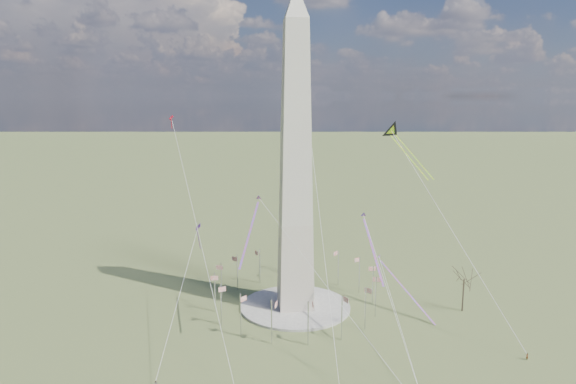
{
  "coord_description": "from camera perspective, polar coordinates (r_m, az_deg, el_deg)",
  "views": [
    {
      "loc": [
        -21.7,
        -156.99,
        68.29
      ],
      "look_at": [
        -2.41,
        0.0,
        38.7
      ],
      "focal_mm": 32.0,
      "sensor_mm": 36.0,
      "label": 1
    }
  ],
  "objects": [
    {
      "name": "kite_small_red",
      "position": [
        188.54,
        -12.84,
        7.93
      ],
      "size": [
        1.79,
        1.6,
        4.9
      ],
      "rotation": [
        0.0,
        0.0,
        3.14
      ],
      "color": "red",
      "rests_on": "ground"
    },
    {
      "name": "tree_near",
      "position": [
        175.18,
        19.0,
        -8.92
      ],
      "size": [
        9.22,
        9.22,
        16.13
      ],
      "color": "#403026",
      "rests_on": "ground"
    },
    {
      "name": "person_west",
      "position": [
        134.09,
        -14.5,
        -19.97
      ],
      "size": [
        0.82,
        0.64,
        1.69
      ],
      "primitive_type": "imported",
      "rotation": [
        0.0,
        0.0,
        3.14
      ],
      "color": "gray",
      "rests_on": "ground"
    },
    {
      "name": "kite_small_white",
      "position": [
        197.74,
        1.52,
        14.41
      ],
      "size": [
        1.22,
        1.96,
        4.45
      ],
      "rotation": [
        0.0,
        0.0,
        2.72
      ],
      "color": "white",
      "rests_on": "ground"
    },
    {
      "name": "plaza",
      "position": [
        172.41,
        0.81,
        -12.59
      ],
      "size": [
        36.0,
        36.0,
        0.8
      ],
      "primitive_type": "cylinder",
      "color": "#B6B3A6",
      "rests_on": "ground"
    },
    {
      "name": "ground",
      "position": [
        172.57,
        0.81,
        -12.72
      ],
      "size": [
        2000.0,
        2000.0,
        0.0
      ],
      "primitive_type": "plane",
      "color": "#526331",
      "rests_on": "ground"
    },
    {
      "name": "kite_streamer_left",
      "position": [
        153.41,
        9.07,
        -5.09
      ],
      "size": [
        2.13,
        22.84,
        15.7
      ],
      "rotation": [
        0.0,
        0.0,
        3.14
      ],
      "color": "red",
      "rests_on": "ground"
    },
    {
      "name": "kite_diamond_purple",
      "position": [
        170.19,
        -9.94,
        -4.17
      ],
      "size": [
        1.67,
        2.92,
        9.04
      ],
      "rotation": [
        0.0,
        0.0,
        2.86
      ],
      "color": "#4A1A76",
      "rests_on": "ground"
    },
    {
      "name": "flagpole_ring",
      "position": [
        169.83,
        0.82,
        -10.46
      ],
      "size": [
        54.4,
        54.4,
        13.0
      ],
      "color": "silver",
      "rests_on": "ground"
    },
    {
      "name": "kite_delta_black",
      "position": [
        179.44,
        11.66,
        6.38
      ],
      "size": [
        13.3,
        21.71,
        17.91
      ],
      "rotation": [
        0.0,
        0.0,
        3.55
      ],
      "color": "black",
      "rests_on": "ground"
    },
    {
      "name": "person_east",
      "position": [
        154.88,
        25.03,
        -16.23
      ],
      "size": [
        0.8,
        0.62,
        1.95
      ],
      "primitive_type": "imported",
      "rotation": [
        0.0,
        0.0,
        3.39
      ],
      "color": "gray",
      "rests_on": "ground"
    },
    {
      "name": "kite_streamer_mid",
      "position": [
        149.9,
        -3.95,
        -3.23
      ],
      "size": [
        8.26,
        22.79,
        16.1
      ],
      "rotation": [
        0.0,
        0.0,
        2.84
      ],
      "color": "red",
      "rests_on": "ground"
    },
    {
      "name": "kite_streamer_right",
      "position": [
        171.85,
        12.0,
        -9.43
      ],
      "size": [
        13.46,
        21.68,
        16.68
      ],
      "rotation": [
        0.0,
        0.0,
        3.67
      ],
      "color": "red",
      "rests_on": "ground"
    },
    {
      "name": "washington_monument",
      "position": [
        159.79,
        0.86,
        3.28
      ],
      "size": [
        15.56,
        15.56,
        100.0
      ],
      "color": "beige",
      "rests_on": "plaza"
    }
  ]
}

